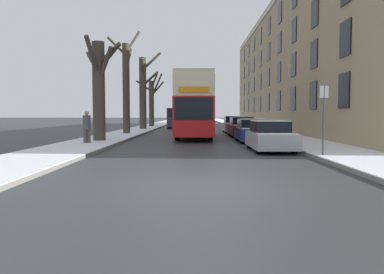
{
  "coord_description": "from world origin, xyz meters",
  "views": [
    {
      "loc": [
        -0.12,
        -8.78,
        1.7
      ],
      "look_at": [
        -0.34,
        12.75,
        0.36
      ],
      "focal_mm": 35.0,
      "sensor_mm": 36.0,
      "label": 1
    }
  ],
  "objects_px": {
    "street_sign_post": "(323,117)",
    "pedestrian_left_sidewalk": "(87,126)",
    "bare_tree_left_0": "(99,87)",
    "oncoming_van": "(177,117)",
    "parked_car_0": "(270,137)",
    "bare_tree_left_1": "(126,85)",
    "double_decker_bus": "(194,104)",
    "parked_car_1": "(252,131)",
    "bare_tree_left_2": "(143,91)",
    "bare_tree_left_3": "(152,100)",
    "parked_car_3": "(234,125)",
    "parked_car_2": "(241,127)"
  },
  "relations": [
    {
      "from": "double_decker_bus",
      "to": "parked_car_2",
      "type": "bearing_deg",
      "value": 16.79
    },
    {
      "from": "double_decker_bus",
      "to": "parked_car_0",
      "type": "bearing_deg",
      "value": -70.21
    },
    {
      "from": "parked_car_1",
      "to": "street_sign_post",
      "type": "relative_size",
      "value": 1.58
    },
    {
      "from": "bare_tree_left_3",
      "to": "parked_car_2",
      "type": "xyz_separation_m",
      "value": [
        8.91,
        -18.69,
        -2.68
      ]
    },
    {
      "from": "double_decker_bus",
      "to": "pedestrian_left_sidewalk",
      "type": "height_order",
      "value": "double_decker_bus"
    },
    {
      "from": "street_sign_post",
      "to": "bare_tree_left_0",
      "type": "bearing_deg",
      "value": 143.32
    },
    {
      "from": "double_decker_bus",
      "to": "street_sign_post",
      "type": "xyz_separation_m",
      "value": [
        4.9,
        -12.95,
        -0.86
      ]
    },
    {
      "from": "street_sign_post",
      "to": "parked_car_3",
      "type": "bearing_deg",
      "value": 93.9
    },
    {
      "from": "bare_tree_left_3",
      "to": "street_sign_post",
      "type": "height_order",
      "value": "bare_tree_left_3"
    },
    {
      "from": "bare_tree_left_0",
      "to": "double_decker_bus",
      "type": "relative_size",
      "value": 0.54
    },
    {
      "from": "bare_tree_left_1",
      "to": "street_sign_post",
      "type": "distance_m",
      "value": 19.18
    },
    {
      "from": "bare_tree_left_1",
      "to": "street_sign_post",
      "type": "xyz_separation_m",
      "value": [
        10.35,
        -15.97,
        -2.43
      ]
    },
    {
      "from": "oncoming_van",
      "to": "street_sign_post",
      "type": "distance_m",
      "value": 31.19
    },
    {
      "from": "bare_tree_left_3",
      "to": "bare_tree_left_2",
      "type": "bearing_deg",
      "value": -89.38
    },
    {
      "from": "bare_tree_left_2",
      "to": "parked_car_0",
      "type": "bearing_deg",
      "value": -67.76
    },
    {
      "from": "double_decker_bus",
      "to": "parked_car_1",
      "type": "xyz_separation_m",
      "value": [
        3.54,
        -4.35,
        -1.78
      ]
    },
    {
      "from": "bare_tree_left_0",
      "to": "double_decker_bus",
      "type": "height_order",
      "value": "bare_tree_left_0"
    },
    {
      "from": "parked_car_1",
      "to": "pedestrian_left_sidewalk",
      "type": "distance_m",
      "value": 9.65
    },
    {
      "from": "bare_tree_left_3",
      "to": "street_sign_post",
      "type": "xyz_separation_m",
      "value": [
        10.27,
        -32.71,
        -1.79
      ]
    },
    {
      "from": "double_decker_bus",
      "to": "parked_car_2",
      "type": "xyz_separation_m",
      "value": [
        3.54,
        1.07,
        -1.74
      ]
    },
    {
      "from": "street_sign_post",
      "to": "pedestrian_left_sidewalk",
      "type": "bearing_deg",
      "value": 151.14
    },
    {
      "from": "bare_tree_left_0",
      "to": "bare_tree_left_1",
      "type": "relative_size",
      "value": 0.71
    },
    {
      "from": "bare_tree_left_0",
      "to": "parked_car_1",
      "type": "xyz_separation_m",
      "value": [
        9.04,
        0.86,
        -2.62
      ]
    },
    {
      "from": "bare_tree_left_1",
      "to": "street_sign_post",
      "type": "relative_size",
      "value": 3.05
    },
    {
      "from": "bare_tree_left_3",
      "to": "double_decker_bus",
      "type": "height_order",
      "value": "bare_tree_left_3"
    },
    {
      "from": "double_decker_bus",
      "to": "oncoming_van",
      "type": "relative_size",
      "value": 1.95
    },
    {
      "from": "bare_tree_left_3",
      "to": "pedestrian_left_sidewalk",
      "type": "xyz_separation_m",
      "value": [
        -0.33,
        -26.86,
        -2.35
      ]
    },
    {
      "from": "bare_tree_left_3",
      "to": "parked_car_0",
      "type": "height_order",
      "value": "bare_tree_left_3"
    },
    {
      "from": "bare_tree_left_2",
      "to": "bare_tree_left_1",
      "type": "bearing_deg",
      "value": -91.1
    },
    {
      "from": "parked_car_1",
      "to": "parked_car_3",
      "type": "xyz_separation_m",
      "value": [
        0.0,
        11.26,
        0.04
      ]
    },
    {
      "from": "parked_car_2",
      "to": "parked_car_3",
      "type": "bearing_deg",
      "value": 90.0
    },
    {
      "from": "parked_car_0",
      "to": "street_sign_post",
      "type": "relative_size",
      "value": 1.45
    },
    {
      "from": "oncoming_van",
      "to": "parked_car_0",
      "type": "bearing_deg",
      "value": -78.35
    },
    {
      "from": "street_sign_post",
      "to": "bare_tree_left_3",
      "type": "bearing_deg",
      "value": 107.43
    },
    {
      "from": "bare_tree_left_1",
      "to": "parked_car_1",
      "type": "xyz_separation_m",
      "value": [
        8.99,
        -7.37,
        -3.35
      ]
    },
    {
      "from": "parked_car_0",
      "to": "bare_tree_left_0",
      "type": "bearing_deg",
      "value": 152.81
    },
    {
      "from": "parked_car_0",
      "to": "parked_car_3",
      "type": "distance_m",
      "value": 16.76
    },
    {
      "from": "bare_tree_left_2",
      "to": "double_decker_bus",
      "type": "bearing_deg",
      "value": -65.76
    },
    {
      "from": "oncoming_van",
      "to": "pedestrian_left_sidewalk",
      "type": "relative_size",
      "value": 3.0
    },
    {
      "from": "parked_car_0",
      "to": "pedestrian_left_sidewalk",
      "type": "relative_size",
      "value": 2.14
    },
    {
      "from": "parked_car_1",
      "to": "parked_car_3",
      "type": "bearing_deg",
      "value": 90.0
    },
    {
      "from": "bare_tree_left_3",
      "to": "bare_tree_left_1",
      "type": "bearing_deg",
      "value": -90.27
    },
    {
      "from": "parked_car_3",
      "to": "bare_tree_left_0",
      "type": "bearing_deg",
      "value": -126.72
    },
    {
      "from": "parked_car_3",
      "to": "street_sign_post",
      "type": "relative_size",
      "value": 1.54
    },
    {
      "from": "parked_car_2",
      "to": "bare_tree_left_0",
      "type": "bearing_deg",
      "value": -145.21
    },
    {
      "from": "bare_tree_left_2",
      "to": "bare_tree_left_3",
      "type": "xyz_separation_m",
      "value": [
        -0.09,
        8.02,
        -0.64
      ]
    },
    {
      "from": "bare_tree_left_0",
      "to": "street_sign_post",
      "type": "bearing_deg",
      "value": -36.68
    },
    {
      "from": "parked_car_1",
      "to": "parked_car_3",
      "type": "relative_size",
      "value": 1.03
    },
    {
      "from": "bare_tree_left_0",
      "to": "oncoming_van",
      "type": "distance_m",
      "value": 23.0
    },
    {
      "from": "oncoming_van",
      "to": "parked_car_2",
      "type": "bearing_deg",
      "value": -71.03
    }
  ]
}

